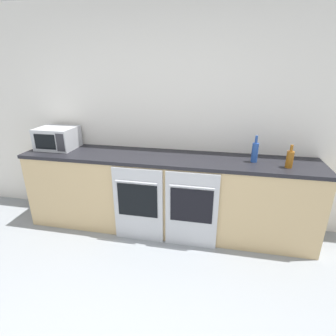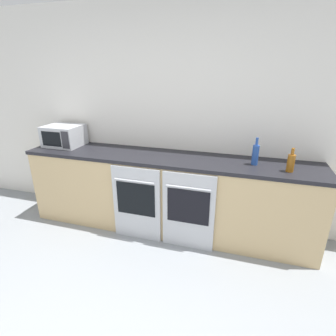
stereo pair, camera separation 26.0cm
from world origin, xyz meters
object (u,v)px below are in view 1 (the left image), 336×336
oven_right (191,210)px  bottle_amber (290,159)px  oven_left (138,205)px  microwave (58,138)px  bottle_blue (255,152)px

oven_right → bottle_amber: 1.13m
bottle_amber → oven_left: bearing=-172.3°
oven_left → microwave: (-1.13, 0.37, 0.62)m
microwave → bottle_amber: (2.67, -0.16, -0.04)m
microwave → bottle_blue: size_ratio=1.56×
oven_left → bottle_amber: 1.66m
oven_left → microwave: bearing=162.1°
microwave → bottle_blue: bottle_blue is taller
oven_left → oven_right: same height
oven_left → oven_right: (0.60, 0.00, 0.00)m
microwave → bottle_amber: size_ratio=1.89×
bottle_blue → bottle_amber: 0.34m
oven_left → microwave: 1.34m
oven_right → bottle_blue: bearing=27.2°
oven_left → microwave: microwave is taller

